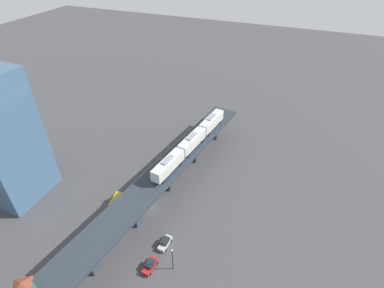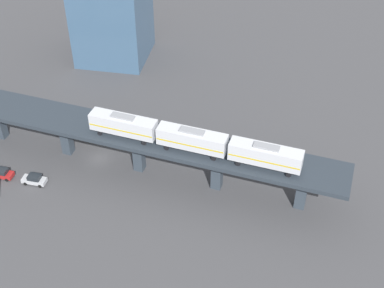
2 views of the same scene
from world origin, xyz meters
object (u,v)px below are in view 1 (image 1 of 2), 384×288
object	(u,v)px
subway_train	(192,141)
signal_hut	(23,288)
delivery_truck	(116,205)
street_lamp	(172,258)
street_car_silver	(165,243)
street_car_red	(150,265)

from	to	relation	value
subway_train	signal_hut	xyz separation A→B (m)	(11.55, 51.83, -0.74)
delivery_truck	street_lamp	size ratio (longest dim) A/B	1.07
subway_train	street_car_silver	bearing A→B (deg)	98.74
street_car_red	street_car_silver	bearing A→B (deg)	-94.15
street_car_silver	street_lamp	distance (m)	7.22
subway_train	street_car_red	distance (m)	36.43
signal_hut	street_car_red	xyz separation A→B (m)	(-15.41, -17.00, -9.23)
signal_hut	delivery_truck	bearing A→B (deg)	-87.39
signal_hut	street_car_red	size ratio (longest dim) A/B	0.81
street_car_silver	signal_hut	bearing A→B (deg)	56.05
subway_train	street_car_silver	size ratio (longest dim) A/B	8.32
street_car_red	signal_hut	bearing A→B (deg)	47.81
signal_hut	delivery_truck	distance (m)	30.12
subway_train	signal_hut	size ratio (longest dim) A/B	10.17
signal_hut	delivery_truck	xyz separation A→B (m)	(1.32, -28.90, -8.41)
subway_train	street_lamp	bearing A→B (deg)	104.65
street_car_red	delivery_truck	world-z (taller)	delivery_truck
street_car_silver	delivery_truck	world-z (taller)	delivery_truck
street_car_silver	street_lamp	world-z (taller)	street_lamp
subway_train	signal_hut	distance (m)	53.10
subway_train	delivery_truck	size ratio (longest dim) A/B	4.99
signal_hut	street_car_silver	bearing A→B (deg)	-123.95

